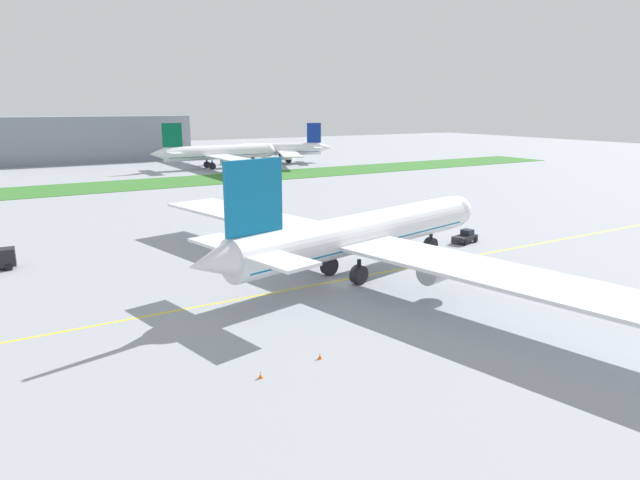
{
  "coord_description": "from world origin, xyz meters",
  "views": [
    {
      "loc": [
        -36.66,
        -56.59,
        22.02
      ],
      "look_at": [
        1.83,
        8.78,
        3.58
      ],
      "focal_mm": 31.04,
      "sensor_mm": 36.0,
      "label": 1
    }
  ],
  "objects": [
    {
      "name": "ground_plane",
      "position": [
        0.0,
        0.0,
        0.0
      ],
      "size": [
        600.0,
        600.0,
        0.0
      ],
      "primitive_type": "plane",
      "color": "#9399A0",
      "rests_on": "ground"
    },
    {
      "name": "apron_taxi_line",
      "position": [
        0.0,
        1.0,
        0.0
      ],
      "size": [
        280.0,
        0.36,
        0.01
      ],
      "primitive_type": "cube",
      "color": "yellow",
      "rests_on": "ground"
    },
    {
      "name": "grass_median_strip",
      "position": [
        0.0,
        106.17,
        0.05
      ],
      "size": [
        320.0,
        24.0,
        0.1
      ],
      "primitive_type": "cube",
      "color": "#38722D",
      "rests_on": "ground"
    },
    {
      "name": "airliner_foreground",
      "position": [
        3.51,
        1.84,
        5.6
      ],
      "size": [
        49.74,
        79.89,
        16.5
      ],
      "color": "white",
      "rests_on": "ground"
    },
    {
      "name": "pushback_tug",
      "position": [
        29.08,
        7.74,
        0.98
      ],
      "size": [
        6.33,
        3.43,
        2.13
      ],
      "color": "#26262B",
      "rests_on": "ground"
    },
    {
      "name": "ground_crew_wingwalker_port",
      "position": [
        21.52,
        -11.69,
        1.05
      ],
      "size": [
        0.53,
        0.45,
        1.72
      ],
      "color": "black",
      "rests_on": "ground"
    },
    {
      "name": "ground_crew_marshaller_front",
      "position": [
        18.56,
        -4.21,
        0.98
      ],
      "size": [
        0.5,
        0.42,
        1.61
      ],
      "color": "black",
      "rests_on": "ground"
    },
    {
      "name": "traffic_cone_near_nose",
      "position": [
        22.68,
        -13.3,
        0.28
      ],
      "size": [
        0.36,
        0.36,
        0.58
      ],
      "color": "#F2590C",
      "rests_on": "ground"
    },
    {
      "name": "traffic_cone_port_wing",
      "position": [
        -19.64,
        -17.94,
        0.28
      ],
      "size": [
        0.36,
        0.36,
        0.58
      ],
      "color": "#F2590C",
      "rests_on": "ground"
    },
    {
      "name": "traffic_cone_starboard_wing",
      "position": [
        -13.55,
        -17.33,
        0.28
      ],
      "size": [
        0.36,
        0.36,
        0.58
      ],
      "color": "#F2590C",
      "rests_on": "ground"
    },
    {
      "name": "parked_airliner_far_centre",
      "position": [
        32.59,
        135.5,
        5.55
      ],
      "size": [
        47.0,
        73.76,
        16.35
      ],
      "color": "white",
      "rests_on": "ground"
    },
    {
      "name": "parked_airliner_far_right",
      "position": [
        63.0,
        141.65,
        5.24
      ],
      "size": [
        37.42,
        58.63,
        15.45
      ],
      "color": "white",
      "rests_on": "ground"
    },
    {
      "name": "terminal_building",
      "position": [
        -21.57,
        184.76,
        9.0
      ],
      "size": [
        115.53,
        20.0,
        18.0
      ],
      "primitive_type": "cube",
      "color": "gray",
      "rests_on": "ground"
    }
  ]
}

